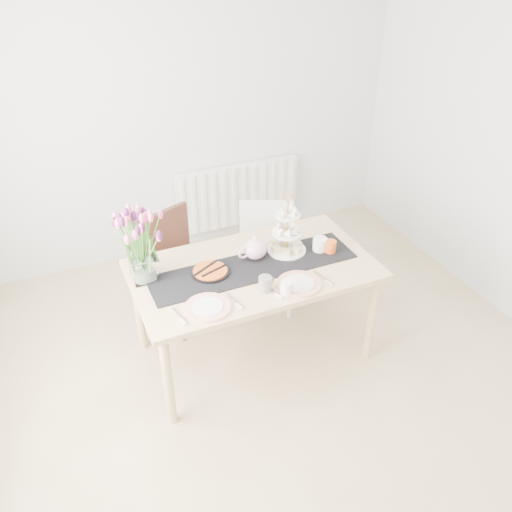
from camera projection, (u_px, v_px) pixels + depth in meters
name	position (u px, v px, depth m)	size (l,w,h in m)	color
room_shell	(304.00, 239.00, 2.84)	(4.50, 4.50, 4.50)	tan
radiator	(238.00, 195.00, 5.15)	(1.20, 0.08, 0.60)	white
dining_table	(254.00, 277.00, 3.63)	(1.60, 0.90, 0.75)	tan
chair_brown	(176.00, 260.00, 4.09)	(0.57, 0.57, 0.89)	#3B1C15
chair_white	(266.00, 248.00, 4.28)	(0.55, 0.55, 0.85)	silver
table_runner	(253.00, 267.00, 3.59)	(1.40, 0.35, 0.01)	black
tulip_vase	(139.00, 236.00, 3.31)	(0.59, 0.59, 0.50)	silver
cake_stand	(287.00, 238.00, 3.69)	(0.27, 0.27, 0.39)	gold
teapot	(255.00, 249.00, 3.64)	(0.25, 0.20, 0.16)	silver
cream_jug	(320.00, 245.00, 3.74)	(0.10, 0.10, 0.10)	white
tart_tin	(210.00, 272.00, 3.52)	(0.25, 0.25, 0.03)	black
mug_grey	(265.00, 284.00, 3.35)	(0.08, 0.08, 0.10)	slate
mug_white	(287.00, 288.00, 3.32)	(0.08, 0.08, 0.09)	white
mug_orange	(331.00, 247.00, 3.72)	(0.08, 0.08, 0.09)	#F6561B
plate_left	(208.00, 307.00, 3.22)	(0.28, 0.28, 0.01)	white
plate_right	(299.00, 284.00, 3.42)	(0.28, 0.28, 0.01)	silver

